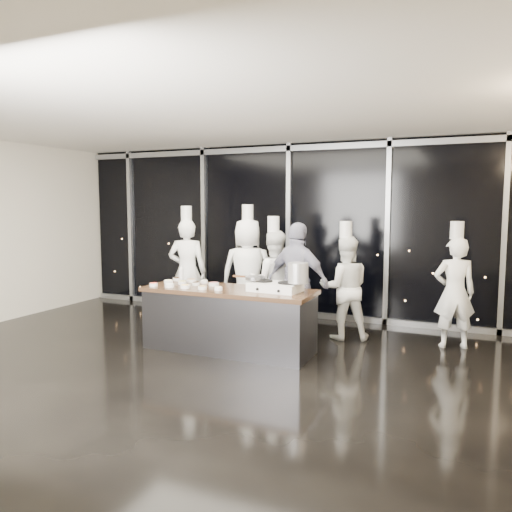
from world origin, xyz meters
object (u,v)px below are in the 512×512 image
(stock_pot, at_px, (298,273))
(chef_left, at_px, (248,272))
(stove, at_px, (275,287))
(frying_pan, at_px, (254,278))
(demo_counter, at_px, (229,319))
(chef_right, at_px, (345,287))
(guest, at_px, (298,282))
(chef_far_left, at_px, (187,270))
(chef_center, at_px, (273,281))
(chef_side, at_px, (454,291))

(stock_pot, distance_m, chef_left, 1.92)
(stove, height_order, chef_left, chef_left)
(stove, distance_m, frying_pan, 0.34)
(demo_counter, distance_m, chef_right, 1.91)
(stove, relative_size, frying_pan, 1.48)
(stove, height_order, stock_pot, stock_pot)
(stock_pot, relative_size, chef_left, 0.13)
(chef_left, distance_m, guest, 1.17)
(demo_counter, height_order, frying_pan, frying_pan)
(demo_counter, xyz_separation_m, chef_far_left, (-1.43, 1.23, 0.48))
(stove, height_order, guest, guest)
(chef_far_left, relative_size, chef_left, 0.99)
(chef_center, bearing_deg, chef_side, 160.69)
(demo_counter, distance_m, frying_pan, 0.72)
(chef_far_left, bearing_deg, chef_right, 163.79)
(demo_counter, distance_m, stove, 0.86)
(frying_pan, bearing_deg, chef_far_left, 152.29)
(chef_left, distance_m, chef_center, 0.56)
(stove, distance_m, chef_right, 1.41)
(frying_pan, bearing_deg, chef_side, 33.34)
(chef_left, height_order, chef_right, chef_left)
(frying_pan, relative_size, chef_left, 0.23)
(stock_pot, xyz_separation_m, chef_left, (-1.35, 1.35, -0.24))
(frying_pan, distance_m, guest, 0.91)
(stove, bearing_deg, chef_far_left, 155.96)
(demo_counter, relative_size, chef_left, 1.18)
(chef_far_left, height_order, chef_center, chef_far_left)
(guest, bearing_deg, chef_left, -8.95)
(chef_far_left, bearing_deg, stove, 133.63)
(demo_counter, bearing_deg, chef_side, 26.35)
(chef_far_left, bearing_deg, frying_pan, 129.95)
(frying_pan, xyz_separation_m, chef_right, (0.99, 1.21, -0.25))
(demo_counter, height_order, chef_center, chef_center)
(stove, height_order, frying_pan, frying_pan)
(demo_counter, relative_size, stock_pot, 9.02)
(stock_pot, height_order, guest, guest)
(demo_counter, bearing_deg, frying_pan, 11.09)
(frying_pan, xyz_separation_m, chef_far_left, (-1.80, 1.16, -0.13))
(stock_pot, bearing_deg, chef_left, 135.16)
(chef_center, xyz_separation_m, guest, (0.53, -0.33, 0.07))
(demo_counter, bearing_deg, guest, 50.52)
(chef_right, bearing_deg, chef_center, -18.90)
(chef_center, distance_m, guest, 0.63)
(chef_side, bearing_deg, stock_pot, 19.52)
(stove, distance_m, chef_side, 2.65)
(stock_pot, xyz_separation_m, guest, (-0.29, 0.86, -0.27))
(demo_counter, relative_size, frying_pan, 5.04)
(chef_far_left, xyz_separation_m, chef_right, (2.79, 0.05, -0.12))
(demo_counter, xyz_separation_m, frying_pan, (0.37, 0.07, 0.61))
(chef_left, bearing_deg, stock_pot, 118.23)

